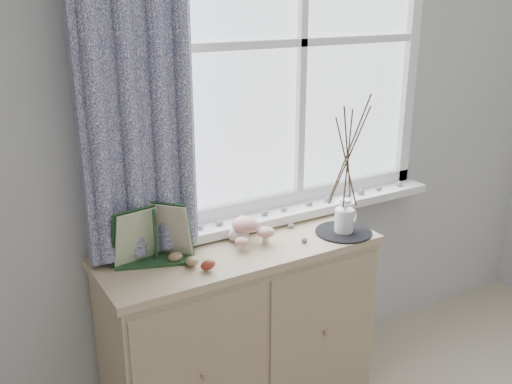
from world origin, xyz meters
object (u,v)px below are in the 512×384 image
Objects in this scene: botanical_book at (157,236)px; toadstool_cluster at (249,228)px; sideboard at (241,334)px; twig_pitcher at (348,153)px.

toadstool_cluster is (0.42, 0.01, -0.06)m from botanical_book.
botanical_book is at bearing 177.62° from sideboard.
toadstool_cluster is (0.06, 0.03, 0.49)m from sideboard.
sideboard is 1.88× the size of twig_pitcher.
botanical_book is 0.87m from twig_pitcher.
botanical_book is (-0.36, 0.01, 0.55)m from sideboard.
twig_pitcher reaches higher than botanical_book.
sideboard is 0.66m from botanical_book.
botanical_book is 1.89× the size of toadstool_cluster.
toadstool_cluster is 0.30× the size of twig_pitcher.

